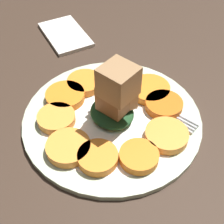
# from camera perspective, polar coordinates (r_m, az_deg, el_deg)

# --- Properties ---
(table_slab) EXTENTS (1.20, 1.20, 0.02)m
(table_slab) POSITION_cam_1_polar(r_m,az_deg,el_deg) (0.53, -0.00, -2.32)
(table_slab) COLOR #38281E
(table_slab) RESTS_ON ground
(plate) EXTENTS (0.29, 0.29, 0.01)m
(plate) POSITION_cam_1_polar(r_m,az_deg,el_deg) (0.52, -0.00, -1.21)
(plate) COLOR beige
(plate) RESTS_ON table_slab
(carrot_slice_0) EXTENTS (0.06, 0.06, 0.01)m
(carrot_slice_0) POSITION_cam_1_polar(r_m,az_deg,el_deg) (0.45, -2.61, -8.27)
(carrot_slice_0) COLOR orange
(carrot_slice_0) RESTS_ON plate
(carrot_slice_1) EXTENTS (0.06, 0.06, 0.01)m
(carrot_slice_1) POSITION_cam_1_polar(r_m,az_deg,el_deg) (0.46, 4.94, -8.08)
(carrot_slice_1) COLOR orange
(carrot_slice_1) RESTS_ON plate
(carrot_slice_2) EXTENTS (0.07, 0.07, 0.01)m
(carrot_slice_2) POSITION_cam_1_polar(r_m,az_deg,el_deg) (0.49, 9.95, -4.21)
(carrot_slice_2) COLOR orange
(carrot_slice_2) RESTS_ON plate
(carrot_slice_3) EXTENTS (0.06, 0.06, 0.01)m
(carrot_slice_3) POSITION_cam_1_polar(r_m,az_deg,el_deg) (0.53, 9.47, 1.29)
(carrot_slice_3) COLOR #D56014
(carrot_slice_3) RESTS_ON plate
(carrot_slice_4) EXTENTS (0.07, 0.07, 0.01)m
(carrot_slice_4) POSITION_cam_1_polar(r_m,az_deg,el_deg) (0.55, 6.91, 4.10)
(carrot_slice_4) COLOR orange
(carrot_slice_4) RESTS_ON plate
(carrot_slice_5) EXTENTS (0.05, 0.05, 0.01)m
(carrot_slice_5) POSITION_cam_1_polar(r_m,az_deg,el_deg) (0.57, 1.51, 6.17)
(carrot_slice_5) COLOR orange
(carrot_slice_5) RESTS_ON plate
(carrot_slice_6) EXTENTS (0.06, 0.06, 0.01)m
(carrot_slice_6) POSITION_cam_1_polar(r_m,az_deg,el_deg) (0.57, -5.02, 5.36)
(carrot_slice_6) COLOR orange
(carrot_slice_6) RESTS_ON plate
(carrot_slice_7) EXTENTS (0.07, 0.07, 0.01)m
(carrot_slice_7) POSITION_cam_1_polar(r_m,az_deg,el_deg) (0.54, -8.55, 2.90)
(carrot_slice_7) COLOR orange
(carrot_slice_7) RESTS_ON plate
(carrot_slice_8) EXTENTS (0.06, 0.06, 0.01)m
(carrot_slice_8) POSITION_cam_1_polar(r_m,az_deg,el_deg) (0.51, -10.13, -1.13)
(carrot_slice_8) COLOR #F99438
(carrot_slice_8) RESTS_ON plate
(carrot_slice_9) EXTENTS (0.07, 0.07, 0.01)m
(carrot_slice_9) POSITION_cam_1_polar(r_m,az_deg,el_deg) (0.47, -7.99, -6.41)
(carrot_slice_9) COLOR orange
(carrot_slice_9) RESTS_ON plate
(center_pile) EXTENTS (0.09, 0.08, 0.11)m
(center_pile) POSITION_cam_1_polar(r_m,az_deg,el_deg) (0.48, 0.69, 3.21)
(center_pile) COLOR #1E4723
(center_pile) RESTS_ON plate
(fork) EXTENTS (0.18, 0.09, 0.00)m
(fork) POSITION_cam_1_polar(r_m,az_deg,el_deg) (0.53, 6.89, 1.34)
(fork) COLOR #B2B2B7
(fork) RESTS_ON plate
(napkin) EXTENTS (0.14, 0.08, 0.01)m
(napkin) POSITION_cam_1_polar(r_m,az_deg,el_deg) (0.72, -8.54, 13.81)
(napkin) COLOR silver
(napkin) RESTS_ON table_slab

